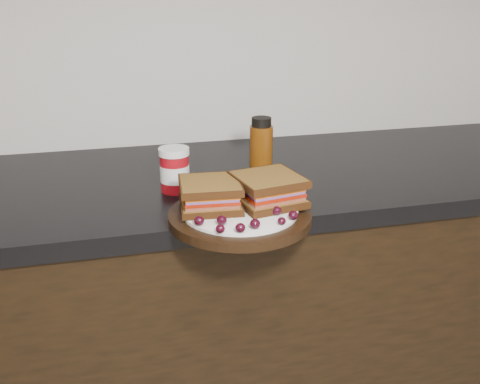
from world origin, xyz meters
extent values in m
cube|color=black|center=(0.00, 1.70, 0.43)|extent=(3.96, 0.58, 0.86)
cube|color=black|center=(0.00, 1.70, 0.88)|extent=(3.98, 0.60, 0.04)
cylinder|color=black|center=(0.15, 1.42, 0.91)|extent=(0.28, 0.28, 0.02)
ellipsoid|color=black|center=(0.06, 1.36, 0.93)|extent=(0.02, 0.02, 0.02)
ellipsoid|color=black|center=(0.10, 1.35, 0.93)|extent=(0.02, 0.02, 0.02)
ellipsoid|color=black|center=(0.09, 1.32, 0.93)|extent=(0.02, 0.02, 0.02)
ellipsoid|color=black|center=(0.12, 1.31, 0.93)|extent=(0.02, 0.02, 0.02)
ellipsoid|color=black|center=(0.15, 1.32, 0.93)|extent=(0.02, 0.02, 0.02)
ellipsoid|color=black|center=(0.15, 1.33, 0.93)|extent=(0.02, 0.02, 0.01)
ellipsoid|color=black|center=(0.20, 1.33, 0.93)|extent=(0.02, 0.02, 0.01)
ellipsoid|color=black|center=(0.23, 1.34, 0.93)|extent=(0.02, 0.02, 0.02)
ellipsoid|color=black|center=(0.21, 1.37, 0.93)|extent=(0.02, 0.02, 0.02)
ellipsoid|color=black|center=(0.20, 1.39, 0.93)|extent=(0.02, 0.02, 0.02)
ellipsoid|color=black|center=(0.23, 1.44, 0.93)|extent=(0.02, 0.02, 0.02)
ellipsoid|color=black|center=(0.21, 1.44, 0.93)|extent=(0.02, 0.02, 0.02)
ellipsoid|color=black|center=(0.19, 1.46, 0.93)|extent=(0.02, 0.02, 0.02)
ellipsoid|color=black|center=(0.08, 1.46, 0.93)|extent=(0.02, 0.02, 0.02)
ellipsoid|color=black|center=(0.06, 1.43, 0.93)|extent=(0.02, 0.02, 0.02)
ellipsoid|color=black|center=(0.09, 1.41, 0.93)|extent=(0.02, 0.02, 0.02)
ellipsoid|color=black|center=(0.08, 1.46, 0.93)|extent=(0.02, 0.02, 0.02)
ellipsoid|color=black|center=(0.09, 1.44, 0.93)|extent=(0.02, 0.02, 0.02)
ellipsoid|color=black|center=(0.06, 1.42, 0.93)|extent=(0.02, 0.02, 0.02)
cylinder|color=maroon|center=(0.04, 1.61, 0.95)|extent=(0.09, 0.09, 0.10)
cylinder|color=#542908|center=(0.25, 1.63, 0.98)|extent=(0.06, 0.06, 0.15)
camera|label=1|loc=(-0.09, 0.48, 1.33)|focal=40.00mm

